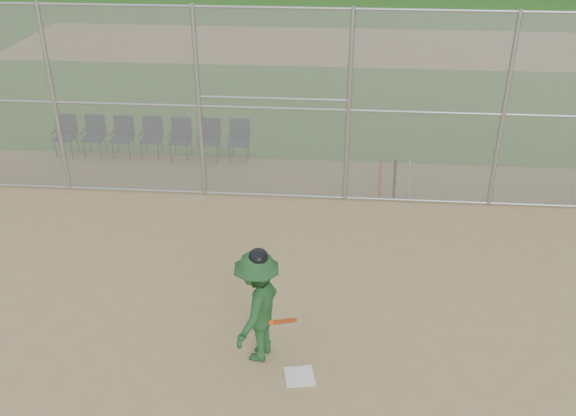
{
  "coord_description": "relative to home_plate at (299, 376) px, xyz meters",
  "views": [
    {
      "loc": [
        0.78,
        -7.12,
        6.31
      ],
      "look_at": [
        0.0,
        2.5,
        1.1
      ],
      "focal_mm": 40.0,
      "sensor_mm": 36.0,
      "label": 1
    }
  ],
  "objects": [
    {
      "name": "chair_0",
      "position": [
        -6.17,
        7.27,
        0.47
      ],
      "size": [
        0.54,
        0.52,
        0.96
      ],
      "primitive_type": null,
      "color": "#111E3E",
      "rests_on": "ground"
    },
    {
      "name": "dirt_patch_far",
      "position": [
        -0.39,
        18.39,
        -0.0
      ],
      "size": [
        24.0,
        24.0,
        0.0
      ],
      "primitive_type": "plane",
      "color": "tan",
      "rests_on": "ground"
    },
    {
      "name": "backstop_fence",
      "position": [
        -0.39,
        5.39,
        2.06
      ],
      "size": [
        16.09,
        0.09,
        4.0
      ],
      "color": "gray",
      "rests_on": "ground"
    },
    {
      "name": "home_plate",
      "position": [
        0.0,
        0.0,
        0.0
      ],
      "size": [
        0.47,
        0.47,
        0.02
      ],
      "primitive_type": "cube",
      "rotation": [
        0.0,
        0.0,
        0.19
      ],
      "color": "white",
      "rests_on": "ground"
    },
    {
      "name": "chair_2",
      "position": [
        -4.75,
        7.27,
        0.47
      ],
      "size": [
        0.54,
        0.52,
        0.96
      ],
      "primitive_type": null,
      "color": "#111E3E",
      "rests_on": "ground"
    },
    {
      "name": "batter_at_plate",
      "position": [
        -0.62,
        0.41,
        0.87
      ],
      "size": [
        1.03,
        1.39,
        1.81
      ],
      "color": "#1E4B23",
      "rests_on": "ground"
    },
    {
      "name": "chair_6",
      "position": [
        -1.92,
        7.27,
        0.47
      ],
      "size": [
        0.54,
        0.52,
        0.96
      ],
      "primitive_type": null,
      "color": "#111E3E",
      "rests_on": "ground"
    },
    {
      "name": "chair_4",
      "position": [
        -3.34,
        7.27,
        0.47
      ],
      "size": [
        0.54,
        0.52,
        0.96
      ],
      "primitive_type": null,
      "color": "#111E3E",
      "rests_on": "ground"
    },
    {
      "name": "chair_5",
      "position": [
        -2.63,
        7.27,
        0.47
      ],
      "size": [
        0.54,
        0.52,
        0.96
      ],
      "primitive_type": null,
      "color": "#111E3E",
      "rests_on": "ground"
    },
    {
      "name": "chair_1",
      "position": [
        -5.46,
        7.27,
        0.47
      ],
      "size": [
        0.54,
        0.52,
        0.96
      ],
      "primitive_type": null,
      "color": "#111E3E",
      "rests_on": "ground"
    },
    {
      "name": "chair_3",
      "position": [
        -4.05,
        7.27,
        0.47
      ],
      "size": [
        0.54,
        0.52,
        0.96
      ],
      "primitive_type": null,
      "color": "#111E3E",
      "rests_on": "ground"
    },
    {
      "name": "grass_strip",
      "position": [
        -0.39,
        18.39,
        -0.0
      ],
      "size": [
        100.0,
        100.0,
        0.0
      ],
      "primitive_type": "plane",
      "color": "#2A611D",
      "rests_on": "ground"
    },
    {
      "name": "ground",
      "position": [
        -0.39,
        0.39,
        -0.01
      ],
      "size": [
        100.0,
        100.0,
        0.0
      ],
      "primitive_type": "plane",
      "color": "tan",
      "rests_on": "ground"
    },
    {
      "name": "spare_bats",
      "position": [
        1.64,
        5.59,
        0.4
      ],
      "size": [
        0.66,
        0.35,
        0.83
      ],
      "color": "#D84C14",
      "rests_on": "ground"
    }
  ]
}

